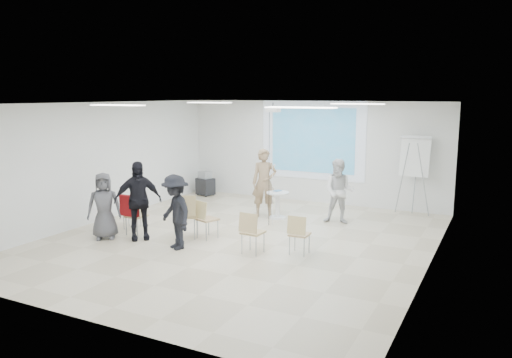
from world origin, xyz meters
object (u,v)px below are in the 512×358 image
at_px(flipchart_easel, 415,157).
at_px(chair_far_left, 131,209).
at_px(audience_outer, 104,202).
at_px(audience_left, 138,195).
at_px(chair_right_far, 298,232).
at_px(chair_left_inner, 187,213).
at_px(player_right, 339,188).
at_px(player_left, 264,178).
at_px(chair_right_inner, 251,229).
at_px(pedestal_table, 278,203).
at_px(av_cart, 205,184).
at_px(laptop, 188,214).
at_px(chair_left_mid, 134,213).
at_px(chair_center, 205,216).
at_px(audience_mid, 175,207).

bearing_deg(flipchart_easel, chair_far_left, -138.50).
xyz_separation_m(chair_far_left, audience_outer, (0.03, -0.90, 0.36)).
bearing_deg(audience_left, chair_right_far, -36.00).
distance_m(chair_far_left, chair_left_inner, 1.67).
distance_m(player_right, chair_right_far, 2.83).
bearing_deg(flipchart_easel, player_left, -147.74).
bearing_deg(player_right, audience_outer, -149.15).
xyz_separation_m(player_left, chair_right_inner, (1.17, -3.02, -0.50)).
distance_m(player_right, audience_left, 4.89).
distance_m(pedestal_table, chair_right_inner, 3.02).
height_order(player_left, chair_far_left, player_left).
distance_m(chair_right_inner, av_cart, 6.17).
distance_m(pedestal_table, player_left, 0.76).
height_order(chair_left_inner, laptop, chair_left_inner).
xyz_separation_m(chair_left_mid, chair_right_far, (3.88, 0.38, -0.03)).
xyz_separation_m(chair_far_left, laptop, (1.62, 0.03, 0.06)).
relative_size(chair_far_left, chair_center, 0.92).
bearing_deg(laptop, chair_left_mid, -4.41).
bearing_deg(pedestal_table, audience_mid, -104.10).
height_order(audience_left, av_cart, audience_left).
bearing_deg(av_cart, player_right, 0.24).
bearing_deg(player_left, chair_right_far, -80.85).
distance_m(player_right, av_cart, 5.12).
height_order(player_left, player_right, player_left).
xyz_separation_m(audience_outer, flipchart_easel, (5.73, 5.44, 0.72)).
height_order(chair_left_mid, chair_center, same).
xyz_separation_m(player_left, chair_center, (-0.25, -2.53, -0.50)).
bearing_deg(audience_outer, chair_left_inner, -11.83).
distance_m(player_left, audience_outer, 4.17).
height_order(laptop, audience_mid, audience_mid).
bearing_deg(player_left, laptop, -132.79).
height_order(chair_far_left, chair_left_mid, chair_left_mid).
height_order(chair_right_far, audience_left, audience_left).
distance_m(chair_far_left, chair_left_mid, 0.60).
relative_size(player_left, audience_outer, 1.21).
bearing_deg(chair_far_left, chair_left_mid, -61.68).
bearing_deg(pedestal_table, flipchart_easel, 33.59).
xyz_separation_m(pedestal_table, chair_left_mid, (-2.27, -2.92, 0.12)).
bearing_deg(flipchart_easel, chair_left_inner, -128.38).
bearing_deg(player_right, audience_mid, -133.85).
distance_m(audience_mid, audience_outer, 1.86).
bearing_deg(chair_far_left, laptop, -18.24).
bearing_deg(chair_right_far, pedestal_table, 120.25).
height_order(player_left, audience_left, player_left).
bearing_deg(audience_mid, player_right, 84.73).
relative_size(pedestal_table, player_right, 0.43).
relative_size(player_right, chair_left_mid, 2.04).
height_order(chair_far_left, laptop, chair_far_left).
bearing_deg(chair_center, chair_far_left, -158.42).
distance_m(player_left, chair_right_inner, 3.28).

